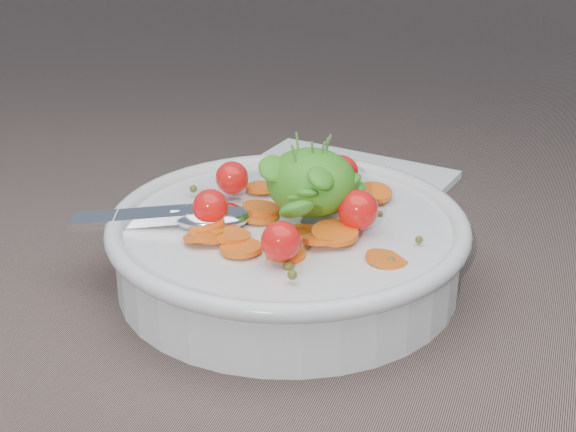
% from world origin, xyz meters
% --- Properties ---
extents(ground, '(6.00, 6.00, 0.00)m').
position_xyz_m(ground, '(0.00, 0.00, 0.00)').
color(ground, '#735D52').
rests_on(ground, ground).
extents(bowl, '(0.26, 0.24, 0.10)m').
position_xyz_m(bowl, '(0.03, -0.01, 0.03)').
color(bowl, silver).
rests_on(bowl, ground).
extents(napkin, '(0.20, 0.18, 0.01)m').
position_xyz_m(napkin, '(0.01, 0.16, 0.00)').
color(napkin, white).
rests_on(napkin, ground).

